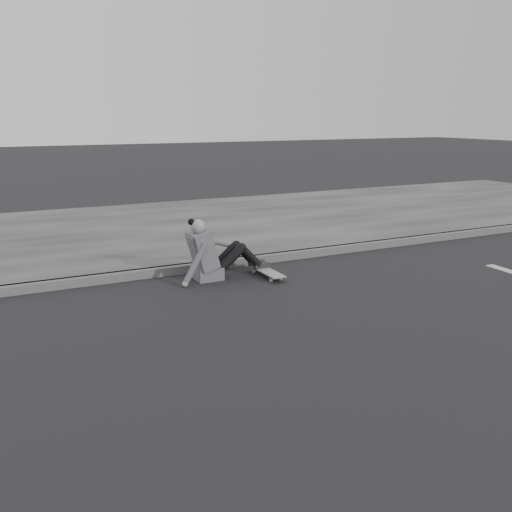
{
  "coord_description": "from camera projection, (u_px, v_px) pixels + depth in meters",
  "views": [
    {
      "loc": [
        -3.35,
        -5.04,
        2.24
      ],
      "look_at": [
        -0.23,
        1.2,
        0.5
      ],
      "focal_mm": 40.0,
      "sensor_mm": 36.0,
      "label": 1
    }
  ],
  "objects": [
    {
      "name": "ground",
      "position": [
        322.0,
        320.0,
        6.37
      ],
      "size": [
        80.0,
        80.0,
        0.0
      ],
      "primitive_type": "plane",
      "color": "black",
      "rests_on": "ground"
    },
    {
      "name": "curb",
      "position": [
        229.0,
        263.0,
        8.6
      ],
      "size": [
        24.0,
        0.16,
        0.12
      ],
      "primitive_type": "cube",
      "color": "#515151",
      "rests_on": "ground"
    },
    {
      "name": "sidewalk",
      "position": [
        167.0,
        228.0,
        11.22
      ],
      "size": [
        24.0,
        6.0,
        0.12
      ],
      "primitive_type": "cube",
      "color": "#3E3E3E",
      "rests_on": "ground"
    },
    {
      "name": "skateboard",
      "position": [
        267.0,
        272.0,
        8.08
      ],
      "size": [
        0.2,
        0.78,
        0.09
      ],
      "color": "gray",
      "rests_on": "ground"
    },
    {
      "name": "seated_woman",
      "position": [
        212.0,
        254.0,
        7.91
      ],
      "size": [
        1.38,
        0.46,
        0.88
      ],
      "color": "#535355",
      "rests_on": "ground"
    }
  ]
}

